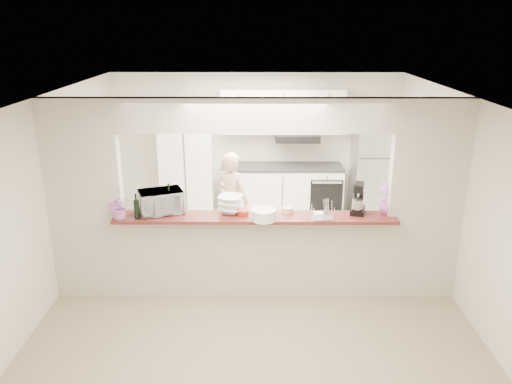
{
  "coord_description": "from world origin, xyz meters",
  "views": [
    {
      "loc": [
        0.04,
        -5.65,
        3.3
      ],
      "look_at": [
        0.01,
        0.3,
        1.27
      ],
      "focal_mm": 35.0,
      "sensor_mm": 36.0,
      "label": 1
    }
  ],
  "objects_px": {
    "toaster_oven": "(161,202)",
    "person": "(232,201)",
    "refrigerator": "(374,172)",
    "stand_mixer": "(358,199)"
  },
  "relations": [
    {
      "from": "toaster_oven",
      "to": "stand_mixer",
      "type": "bearing_deg",
      "value": -21.25
    },
    {
      "from": "refrigerator",
      "to": "stand_mixer",
      "type": "relative_size",
      "value": 4.42
    },
    {
      "from": "toaster_oven",
      "to": "person",
      "type": "distance_m",
      "value": 1.62
    },
    {
      "from": "refrigerator",
      "to": "person",
      "type": "height_order",
      "value": "refrigerator"
    },
    {
      "from": "toaster_oven",
      "to": "person",
      "type": "height_order",
      "value": "person"
    },
    {
      "from": "refrigerator",
      "to": "person",
      "type": "distance_m",
      "value": 2.72
    },
    {
      "from": "refrigerator",
      "to": "stand_mixer",
      "type": "distance_m",
      "value": 2.74
    },
    {
      "from": "toaster_oven",
      "to": "stand_mixer",
      "type": "distance_m",
      "value": 2.4
    },
    {
      "from": "stand_mixer",
      "to": "person",
      "type": "height_order",
      "value": "person"
    },
    {
      "from": "refrigerator",
      "to": "person",
      "type": "relative_size",
      "value": 1.12
    }
  ]
}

